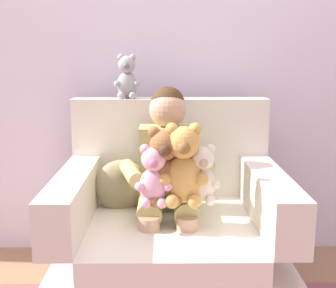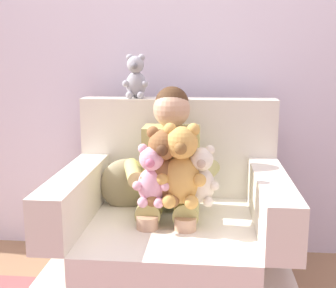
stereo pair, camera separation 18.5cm
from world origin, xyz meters
The scene contains 9 objects.
back_wall centered at (0.00, 0.63, 1.30)m, with size 6.00×0.10×2.60m, color silver.
armchair centered at (0.00, 0.04, 0.30)m, with size 0.99×0.87×0.91m.
seated_child centered at (-0.02, 0.07, 0.62)m, with size 0.45×0.39×0.82m.
plush_brown centered at (-0.03, -0.11, 0.67)m, with size 0.19×0.16×0.33m.
plush_cream centered at (0.13, -0.10, 0.63)m, with size 0.15×0.12×0.25m.
plush_pink centered at (-0.07, -0.13, 0.64)m, with size 0.15×0.12×0.26m.
plush_honey centered at (0.05, -0.12, 0.67)m, with size 0.20×0.17×0.34m.
plush_grey_on_backrest centered at (-0.22, 0.36, 1.01)m, with size 0.13×0.11×0.22m.
throw_pillow centered at (-0.24, 0.16, 0.51)m, with size 0.26×0.12×0.26m, color #998C66.
Camera 2 is at (0.15, -1.85, 1.13)m, focal length 46.86 mm.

